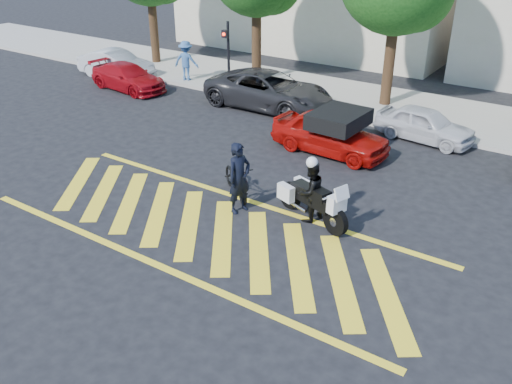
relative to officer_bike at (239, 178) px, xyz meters
The scene contains 14 objects.
ground 1.63m from the officer_bike, 95.01° to the right, with size 90.00×90.00×0.00m, color black.
sidewalk 10.75m from the officer_bike, 90.61° to the left, with size 60.00×5.00×0.15m, color #9E998E.
crosswalk 1.63m from the officer_bike, 96.70° to the right, with size 12.33×4.00×0.01m.
signal_pole 10.77m from the officer_bike, 128.06° to the left, with size 0.28×0.43×3.20m.
officer_bike is the anchor object (origin of this frame).
bicycle 1.06m from the officer_bike, 131.17° to the left, with size 0.67×1.92×1.01m, color black.
police_motorcycle 1.99m from the officer_bike, 19.26° to the left, with size 2.45×1.25×1.12m.
officer_moto 1.94m from the officer_bike, 19.07° to the left, with size 0.82×0.64×1.68m, color black.
red_convertible 5.04m from the officer_bike, 87.91° to the left, with size 1.63×4.06×1.38m, color #9E0B07.
parked_far_left 15.15m from the officer_bike, 149.18° to the left, with size 1.37×3.93×1.29m, color #A9ACB1.
parked_left 12.71m from the officer_bike, 149.19° to the left, with size 1.65×4.05×1.17m, color maroon.
parked_mid_left 8.92m from the officer_bike, 117.51° to the left, with size 2.50×5.43×1.51m, color black.
parked_mid_right 8.29m from the officer_bike, 72.62° to the left, with size 1.42×3.53×1.20m, color silver.
pedestrian_left 12.92m from the officer_bike, 136.63° to the left, with size 1.19×0.68×1.84m, color #376097.
Camera 1 is at (7.73, -9.27, 7.30)m, focal length 38.00 mm.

